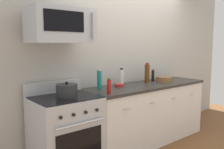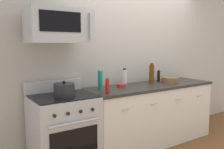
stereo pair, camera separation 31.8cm
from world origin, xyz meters
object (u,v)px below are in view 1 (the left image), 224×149
object	(u,v)px
bottle_sparkling_teal	(99,80)
bottle_hot_sauce_red	(109,86)
range_oven	(66,133)
bowl_wooden_salad	(164,79)
bowl_red_small	(119,85)
bottle_wine_amber	(147,73)
bottle_vinegar_white	(121,77)
stockpot	(67,91)
microwave	(61,25)
bottle_soy_sauce_dark	(153,75)

from	to	relation	value
bottle_sparkling_teal	bottle_hot_sauce_red	size ratio (longest dim) A/B	1.43
range_oven	bowl_wooden_salad	xyz separation A→B (m)	(1.87, 0.02, 0.49)
bowl_wooden_salad	range_oven	bearing A→B (deg)	-179.47
bowl_wooden_salad	bowl_red_small	bearing A→B (deg)	175.03
bottle_wine_amber	bowl_red_small	size ratio (longest dim) A/B	2.31
bottle_wine_amber	bottle_hot_sauce_red	bearing A→B (deg)	-163.82
bowl_red_small	bowl_wooden_salad	size ratio (longest dim) A/B	0.50
bottle_wine_amber	bowl_red_small	world-z (taller)	bottle_wine_amber
bottle_sparkling_teal	bottle_vinegar_white	bearing A→B (deg)	9.27
stockpot	microwave	bearing A→B (deg)	89.87
microwave	bottle_soy_sauce_dark	world-z (taller)	microwave
bottle_hot_sauce_red	stockpot	size ratio (longest dim) A/B	0.79
bowl_wooden_salad	bottle_wine_amber	bearing A→B (deg)	165.17
bottle_sparkling_teal	bowl_wooden_salad	size ratio (longest dim) A/B	1.00
bottle_soy_sauce_dark	microwave	bearing A→B (deg)	-176.04
bottle_hot_sauce_red	bowl_wooden_salad	world-z (taller)	bottle_hot_sauce_red
range_oven	bottle_hot_sauce_red	size ratio (longest dim) A/B	5.49
bottle_hot_sauce_red	bottle_vinegar_white	world-z (taller)	bottle_vinegar_white
bottle_wine_amber	stockpot	world-z (taller)	bottle_wine_amber
bottle_soy_sauce_dark	stockpot	world-z (taller)	bottle_soy_sauce_dark
bottle_vinegar_white	bowl_wooden_salad	bearing A→B (deg)	-14.31
microwave	bottle_wine_amber	world-z (taller)	microwave
bottle_hot_sauce_red	bowl_wooden_salad	distance (m)	1.37
range_oven	stockpot	size ratio (longest dim) A/B	4.32
range_oven	bowl_red_small	distance (m)	1.06
bottle_sparkling_teal	stockpot	world-z (taller)	bottle_sparkling_teal
range_oven	bottle_vinegar_white	bearing A→B (deg)	11.27
bottle_hot_sauce_red	bowl_red_small	world-z (taller)	bottle_hot_sauce_red
bottle_wine_amber	bottle_vinegar_white	distance (m)	0.47
range_oven	bottle_wine_amber	size ratio (longest dim) A/B	3.33
range_oven	bottle_sparkling_teal	size ratio (longest dim) A/B	3.84
bottle_hot_sauce_red	stockpot	distance (m)	0.54
bottle_soy_sauce_dark	bottle_vinegar_white	world-z (taller)	bottle_vinegar_white
bowl_wooden_salad	stockpot	size ratio (longest dim) A/B	1.12
bottle_sparkling_teal	bottle_vinegar_white	xyz separation A→B (m)	(0.48, 0.08, -0.01)
bottle_vinegar_white	bowl_red_small	world-z (taller)	bottle_vinegar_white
range_oven	bottle_soy_sauce_dark	distance (m)	1.85
bottle_sparkling_teal	bottle_soy_sauce_dark	distance (m)	1.15
bottle_hot_sauce_red	bottle_soy_sauce_dark	distance (m)	1.29
bottle_hot_sauce_red	bowl_red_small	xyz separation A→B (m)	(0.43, 0.29, -0.07)
range_oven	bowl_wooden_salad	bearing A→B (deg)	0.53
bottle_sparkling_teal	bowl_red_small	xyz separation A→B (m)	(0.33, -0.04, -0.11)
bottle_vinegar_white	bowl_red_small	xyz separation A→B (m)	(-0.14, -0.12, -0.10)
stockpot	bottle_soy_sauce_dark	bearing A→B (deg)	7.13
bottle_soy_sauce_dark	range_oven	bearing A→B (deg)	-174.59
stockpot	bottle_hot_sauce_red	bearing A→B (deg)	-15.04
bottle_vinegar_white	microwave	bearing A→B (deg)	-171.01
bottle_soy_sauce_dark	bowl_wooden_salad	bearing A→B (deg)	-51.71
bottle_sparkling_teal	bottle_soy_sauce_dark	bearing A→B (deg)	1.37
range_oven	bottle_sparkling_teal	world-z (taller)	bottle_sparkling_teal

